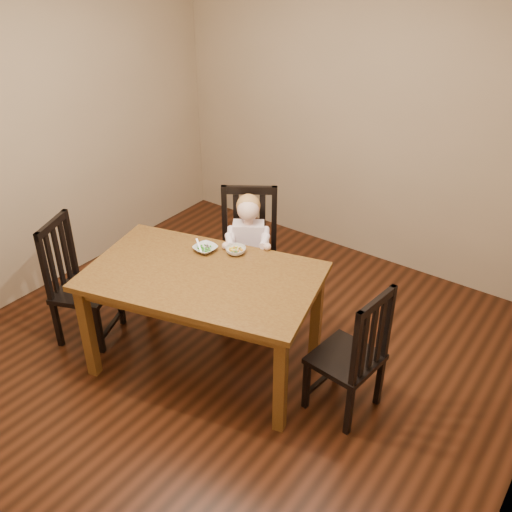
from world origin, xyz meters
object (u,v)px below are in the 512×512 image
Objects in this scene: chair_child at (249,256)px; chair_right at (353,356)px; chair_left at (78,283)px; toddler at (248,245)px; bowl_peas at (205,249)px; dining_table at (203,285)px; bowl_veg at (236,250)px.

chair_child is 1.33m from chair_right.
toddler is at bearing 115.53° from chair_left.
chair_left is (-0.85, -1.03, -0.04)m from chair_child.
chair_left is 6.13× the size of bowl_peas.
chair_left is 1.79× the size of toddler.
bowl_veg reaches higher than dining_table.
chair_child is at bearing 72.76° from chair_right.
chair_left reaches higher than bowl_peas.
chair_left is at bearing -163.89° from dining_table.
chair_child is 0.57m from bowl_peas.
chair_child reaches higher than chair_right.
toddler reaches higher than bowl_peas.
bowl_veg reaches higher than bowl_peas.
chair_child is 1.93× the size of toddler.
chair_left is 1.26m from bowl_veg.
bowl_veg is at bearing 99.58° from chair_left.
dining_table is 0.78m from chair_child.
chair_right is at bearing -2.05° from bowl_peas.
chair_right is (1.22, -0.53, -0.05)m from chair_child.
dining_table is at bearing 66.12° from toddler.
chair_right reaches higher than dining_table.
chair_child reaches higher than bowl_peas.
toddler is 0.47m from bowl_peas.
dining_table is at bearing -53.93° from bowl_peas.
chair_child is at bearing -90.00° from toddler.
toddler is (0.88, 0.98, 0.18)m from chair_left.
toddler is (-0.12, 0.69, -0.04)m from dining_table.
bowl_peas is at bearing -152.35° from bowl_veg.
chair_child is at bearing 86.75° from bowl_peas.
toddler is at bearing 82.58° from bowl_peas.
chair_left is 1.33m from toddler.
chair_child reaches higher than dining_table.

